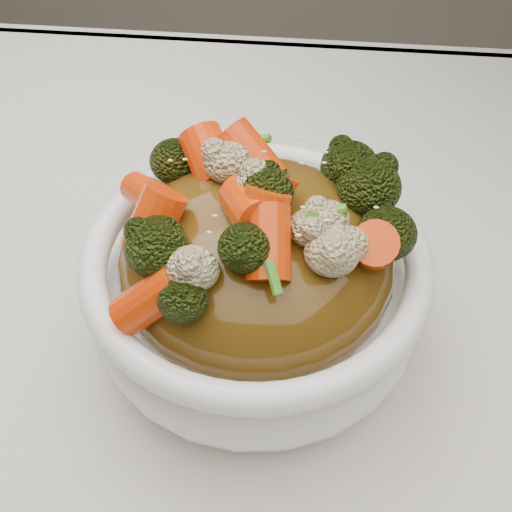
# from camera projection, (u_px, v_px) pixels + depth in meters

# --- Properties ---
(dining_table) EXTENTS (1.20, 0.80, 0.75)m
(dining_table) POSITION_uv_depth(u_px,v_px,m) (226.00, 499.00, 0.72)
(dining_table) COLOR brown
(dining_table) RESTS_ON floor
(tablecloth) EXTENTS (1.20, 0.80, 0.04)m
(tablecloth) POSITION_uv_depth(u_px,v_px,m) (209.00, 323.00, 0.45)
(tablecloth) COLOR silver
(tablecloth) RESTS_ON dining_table
(bowl) EXTENTS (0.26, 0.26, 0.09)m
(bowl) POSITION_uv_depth(u_px,v_px,m) (256.00, 289.00, 0.40)
(bowl) COLOR white
(bowl) RESTS_ON tablecloth
(sauce_base) EXTENTS (0.21, 0.21, 0.09)m
(sauce_base) POSITION_uv_depth(u_px,v_px,m) (256.00, 259.00, 0.37)
(sauce_base) COLOR #51350D
(sauce_base) RESTS_ON bowl
(carrots) EXTENTS (0.21, 0.21, 0.05)m
(carrots) POSITION_uv_depth(u_px,v_px,m) (256.00, 183.00, 0.33)
(carrots) COLOR #F03F07
(carrots) RESTS_ON sauce_base
(broccoli) EXTENTS (0.21, 0.21, 0.04)m
(broccoli) POSITION_uv_depth(u_px,v_px,m) (256.00, 184.00, 0.33)
(broccoli) COLOR black
(broccoli) RESTS_ON sauce_base
(cauliflower) EXTENTS (0.21, 0.21, 0.04)m
(cauliflower) POSITION_uv_depth(u_px,v_px,m) (256.00, 187.00, 0.33)
(cauliflower) COLOR beige
(cauliflower) RESTS_ON sauce_base
(scallions) EXTENTS (0.16, 0.16, 0.02)m
(scallions) POSITION_uv_depth(u_px,v_px,m) (256.00, 181.00, 0.33)
(scallions) COLOR #448B20
(scallions) RESTS_ON sauce_base
(sesame_seeds) EXTENTS (0.19, 0.19, 0.01)m
(sesame_seeds) POSITION_uv_depth(u_px,v_px,m) (256.00, 181.00, 0.33)
(sesame_seeds) COLOR beige
(sesame_seeds) RESTS_ON sauce_base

